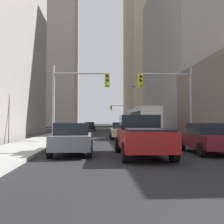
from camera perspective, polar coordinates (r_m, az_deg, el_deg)
The scene contains 15 objects.
sidewalk_left at distance 52.25m, azimuth -8.15°, elevation -3.69°, with size 3.08×160.00×0.15m, color #9E9E99.
sidewalk_right at distance 52.78m, azimuth 5.95°, elevation -3.69°, with size 3.08×160.00×0.15m, color #9E9E99.
city_bus at distance 36.62m, azimuth 6.40°, elevation -1.51°, with size 2.87×11.57×3.40m.
pickup_truck_red at distance 12.43m, azimuth 6.34°, elevation -5.05°, with size 2.20×5.44×1.90m.
sedan_maroon at distance 14.22m, azimuth 19.67°, elevation -5.22°, with size 1.95×4.20×1.52m.
sedan_grey at distance 13.17m, azimuth -8.44°, elevation -5.58°, with size 1.95×4.23×1.52m.
sedan_beige at distance 24.14m, azimuth 1.95°, elevation -3.99°, with size 1.95×4.25×1.52m.
sedan_black at distance 45.76m, azimuth -4.80°, elevation -3.07°, with size 1.95×4.20×1.52m.
traffic_signal_near_left at distance 21.34m, azimuth -7.16°, elevation 4.66°, with size 4.49×0.44×6.00m.
traffic_signal_near_right at distance 22.07m, azimuth 11.82°, elevation 4.45°, with size 4.39×0.44×6.00m.
traffic_signal_far_right at distance 64.04m, azimuth 1.76°, elevation 0.17°, with size 4.31×0.44×6.00m.
street_lamp_right at distance 43.36m, azimuth 6.47°, elevation 1.81°, with size 2.07×0.32×7.50m.
building_left_far_tower at distance 97.61m, azimuth -14.16°, elevation 12.82°, with size 22.01×20.75×53.08m, color #B7A893.
building_right_mid_block at distance 54.65m, azimuth 18.36°, elevation 11.60°, with size 17.04×29.46×28.79m, color gray.
building_right_far_highrise at distance 98.21m, azimuth 9.96°, elevation 16.10°, with size 21.86×29.70×64.28m, color tan.
Camera 1 is at (-2.19, -2.05, 1.59)m, focal length 43.00 mm.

